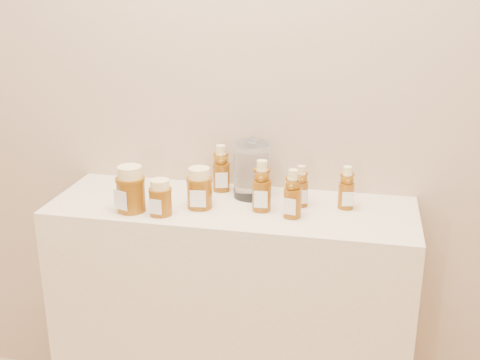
% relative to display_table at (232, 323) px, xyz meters
% --- Properties ---
extents(wall_back, '(3.50, 0.02, 2.70)m').
position_rel_display_table_xyz_m(wall_back, '(0.00, 0.20, 0.90)').
color(wall_back, tan).
rests_on(wall_back, ground).
extents(display_table, '(1.20, 0.40, 0.90)m').
position_rel_display_table_xyz_m(display_table, '(0.00, 0.00, 0.00)').
color(display_table, beige).
rests_on(display_table, ground).
extents(bear_bottle_back_left, '(0.08, 0.08, 0.18)m').
position_rel_display_table_xyz_m(bear_bottle_back_left, '(-0.07, 0.13, 0.54)').
color(bear_bottle_back_left, '#6B3608').
rests_on(bear_bottle_back_left, display_table).
extents(bear_bottle_back_mid, '(0.07, 0.07, 0.15)m').
position_rel_display_table_xyz_m(bear_bottle_back_mid, '(0.22, 0.04, 0.53)').
color(bear_bottle_back_mid, '#6B3608').
rests_on(bear_bottle_back_mid, display_table).
extents(bear_bottle_back_right, '(0.07, 0.07, 0.16)m').
position_rel_display_table_xyz_m(bear_bottle_back_right, '(0.37, 0.05, 0.53)').
color(bear_bottle_back_right, '#6B3608').
rests_on(bear_bottle_back_right, display_table).
extents(bear_bottle_front_left, '(0.07, 0.07, 0.19)m').
position_rel_display_table_xyz_m(bear_bottle_front_left, '(0.10, -0.02, 0.54)').
color(bear_bottle_front_left, '#6B3608').
rests_on(bear_bottle_front_left, display_table).
extents(bear_bottle_front_right, '(0.07, 0.07, 0.17)m').
position_rel_display_table_xyz_m(bear_bottle_front_right, '(0.21, -0.06, 0.54)').
color(bear_bottle_front_right, '#6B3608').
rests_on(bear_bottle_front_right, display_table).
extents(honey_jar_left, '(0.13, 0.13, 0.15)m').
position_rel_display_table_xyz_m(honey_jar_left, '(-0.30, -0.11, 0.52)').
color(honey_jar_left, '#6B3608').
rests_on(honey_jar_left, display_table).
extents(honey_jar_back, '(0.10, 0.10, 0.13)m').
position_rel_display_table_xyz_m(honey_jar_back, '(-0.10, -0.04, 0.52)').
color(honey_jar_back, '#6B3608').
rests_on(honey_jar_back, display_table).
extents(honey_jar_front, '(0.08, 0.08, 0.12)m').
position_rel_display_table_xyz_m(honey_jar_front, '(-0.20, -0.12, 0.51)').
color(honey_jar_front, '#6B3608').
rests_on(honey_jar_front, display_table).
extents(glass_canister, '(0.14, 0.14, 0.20)m').
position_rel_display_table_xyz_m(glass_canister, '(0.05, 0.09, 0.55)').
color(glass_canister, white).
rests_on(glass_canister, display_table).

